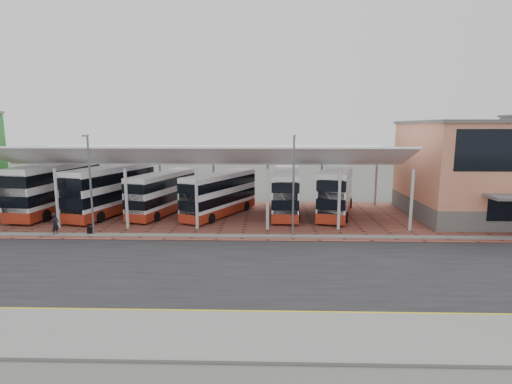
# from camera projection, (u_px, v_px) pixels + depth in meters

# --- Properties ---
(ground) EXTENTS (140.00, 140.00, 0.00)m
(ground) POSITION_uv_depth(u_px,v_px,m) (268.00, 264.00, 25.57)
(ground) COLOR #474943
(road) EXTENTS (120.00, 14.00, 0.02)m
(road) POSITION_uv_depth(u_px,v_px,m) (268.00, 269.00, 24.59)
(road) COLOR black
(road) RESTS_ON ground
(forecourt) EXTENTS (72.00, 16.00, 0.06)m
(forecourt) POSITION_uv_depth(u_px,v_px,m) (288.00, 218.00, 38.34)
(forecourt) COLOR brown
(forecourt) RESTS_ON ground
(sidewalk) EXTENTS (120.00, 4.00, 0.14)m
(sidewalk) POSITION_uv_depth(u_px,v_px,m) (268.00, 335.00, 16.69)
(sidewalk) COLOR slate
(sidewalk) RESTS_ON ground
(north_kerb) EXTENTS (120.00, 0.80, 0.14)m
(north_kerb) POSITION_uv_depth(u_px,v_px,m) (267.00, 236.00, 31.68)
(north_kerb) COLOR slate
(north_kerb) RESTS_ON ground
(yellow_line_near) EXTENTS (120.00, 0.12, 0.01)m
(yellow_line_near) POSITION_uv_depth(u_px,v_px,m) (268.00, 314.00, 18.67)
(yellow_line_near) COLOR gold
(yellow_line_near) RESTS_ON road
(yellow_line_far) EXTENTS (120.00, 0.12, 0.01)m
(yellow_line_far) POSITION_uv_depth(u_px,v_px,m) (268.00, 311.00, 18.96)
(yellow_line_far) COLOR gold
(yellow_line_far) RESTS_ON road
(canopy) EXTENTS (37.00, 11.63, 7.07)m
(canopy) POSITION_uv_depth(u_px,v_px,m) (206.00, 157.00, 38.53)
(canopy) COLOR silver
(canopy) RESTS_ON ground
(terminal) EXTENTS (18.40, 14.40, 9.25)m
(terminal) POSITION_uv_depth(u_px,v_px,m) (509.00, 169.00, 37.93)
(terminal) COLOR #5D5A58
(terminal) RESTS_ON ground
(lamp_west) EXTENTS (0.16, 0.90, 8.07)m
(lamp_west) POSITION_uv_depth(u_px,v_px,m) (90.00, 182.00, 31.43)
(lamp_west) COLOR slate
(lamp_west) RESTS_ON ground
(lamp_east) EXTENTS (0.16, 0.90, 8.07)m
(lamp_east) POSITION_uv_depth(u_px,v_px,m) (293.00, 183.00, 31.00)
(lamp_east) COLOR slate
(lamp_east) RESTS_ON ground
(bus_0) EXTENTS (4.08, 12.31, 4.98)m
(bus_0) POSITION_uv_depth(u_px,v_px,m) (57.00, 188.00, 40.27)
(bus_0) COLOR white
(bus_0) RESTS_ON forecourt
(bus_1) EXTENTS (5.58, 11.82, 4.75)m
(bus_1) POSITION_uv_depth(u_px,v_px,m) (112.00, 190.00, 39.73)
(bus_1) COLOR white
(bus_1) RESTS_ON forecourt
(bus_2) EXTENTS (4.92, 10.22, 4.11)m
(bus_2) POSITION_uv_depth(u_px,v_px,m) (163.00, 193.00, 39.71)
(bus_2) COLOR white
(bus_2) RESTS_ON forecourt
(bus_3) EXTENTS (6.59, 10.05, 4.15)m
(bus_3) POSITION_uv_depth(u_px,v_px,m) (220.00, 194.00, 38.99)
(bus_3) COLOR white
(bus_3) RESTS_ON forecourt
(bus_4) EXTENTS (3.10, 10.66, 4.34)m
(bus_4) POSITION_uv_depth(u_px,v_px,m) (286.00, 192.00, 39.71)
(bus_4) COLOR white
(bus_4) RESTS_ON forecourt
(bus_5) EXTENTS (5.26, 11.36, 4.57)m
(bus_5) POSITION_uv_depth(u_px,v_px,m) (336.00, 191.00, 39.58)
(bus_5) COLOR white
(bus_5) RESTS_ON forecourt
(pedestrian) EXTENTS (0.57, 0.74, 1.80)m
(pedestrian) POSITION_uv_depth(u_px,v_px,m) (55.00, 224.00, 31.99)
(pedestrian) COLOR black
(pedestrian) RESTS_ON forecourt
(suitcase) EXTENTS (0.35, 0.25, 0.61)m
(suitcase) POSITION_uv_depth(u_px,v_px,m) (90.00, 231.00, 32.27)
(suitcase) COLOR black
(suitcase) RESTS_ON forecourt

